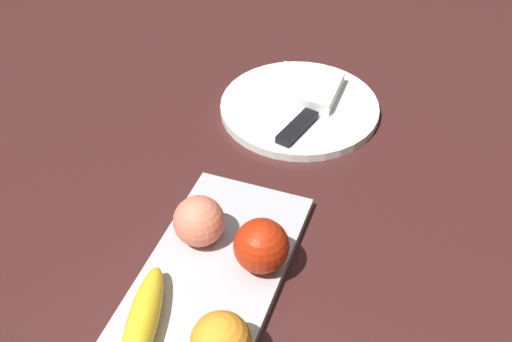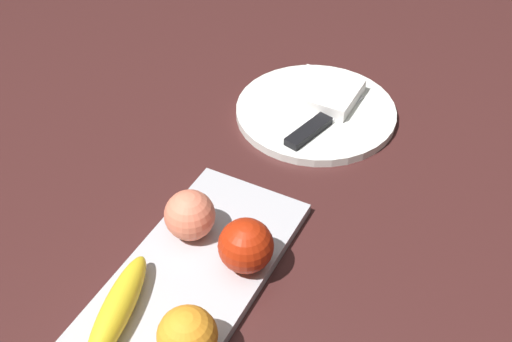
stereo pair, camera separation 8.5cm
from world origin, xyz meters
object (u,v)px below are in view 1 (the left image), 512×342
apple (261,246)px  knife (303,123)px  dinner_plate (299,107)px  folded_napkin (306,88)px  fruit_tray (195,308)px  orange_near_apple (221,342)px  peach (199,221)px  banana (142,322)px

apple → knife: 0.29m
dinner_plate → folded_napkin: size_ratio=2.42×
fruit_tray → dinner_plate: fruit_tray is taller
orange_near_apple → folded_napkin: bearing=6.3°
apple → orange_near_apple: 0.14m
peach → dinner_plate: 0.33m
dinner_plate → folded_napkin: (0.03, -0.00, 0.02)m
fruit_tray → folded_napkin: 0.45m
banana → peach: bearing=164.6°
apple → banana: apple is taller
banana → peach: size_ratio=2.34×
knife → orange_near_apple: bearing=-161.0°
orange_near_apple → peach: 0.17m
fruit_tray → apple: size_ratio=6.43×
fruit_tray → folded_napkin: (0.45, -0.00, 0.02)m
apple → orange_near_apple: (-0.14, -0.00, -0.00)m
peach → knife: peach is taller
fruit_tray → dinner_plate: 0.42m
banana → fruit_tray: bearing=129.4°
apple → orange_near_apple: size_ratio=1.04×
orange_near_apple → dinner_plate: 0.48m
folded_napkin → knife: folded_napkin is taller
dinner_plate → knife: 0.06m
fruit_tray → peach: peach is taller
fruit_tray → orange_near_apple: orange_near_apple is taller
folded_napkin → dinner_plate: bearing=180.0°
dinner_plate → knife: size_ratio=1.43×
peach → banana: bearing=178.4°
dinner_plate → peach: bearing=173.9°
fruit_tray → knife: (0.37, -0.02, 0.01)m
orange_near_apple → knife: 0.42m
apple → orange_near_apple: apple is taller
peach → folded_napkin: (0.35, -0.03, -0.02)m
folded_napkin → knife: 0.09m
apple → dinner_plate: apple is taller
fruit_tray → knife: 0.37m
orange_near_apple → knife: (0.42, 0.04, -0.03)m
apple → dinner_plate: size_ratio=0.26×
fruit_tray → folded_napkin: bearing=-0.0°
fruit_tray → banana: bearing=143.1°
apple → peach: apple is taller
fruit_tray → orange_near_apple: bearing=-134.0°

